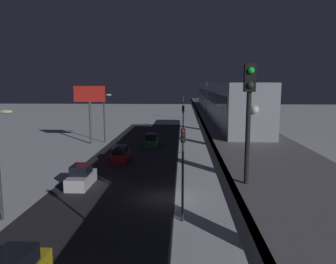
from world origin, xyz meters
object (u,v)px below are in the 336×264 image
at_px(traffic_light_mid, 183,122).
at_px(traffic_light_far, 183,109).
at_px(sedan_white, 81,177).
at_px(traffic_light_near, 183,161).
at_px(traffic_light_distant, 183,103).
at_px(sedan_green, 151,141).
at_px(subway_train, 220,97).
at_px(sedan_red, 120,155).
at_px(rail_signal, 249,103).
at_px(commercial_billboard, 90,100).

xyz_separation_m(traffic_light_mid, traffic_light_far, (0.00, -21.82, 0.00)).
height_order(sedan_white, traffic_light_mid, traffic_light_mid).
distance_m(traffic_light_near, traffic_light_mid, 21.82).
bearing_deg(sedan_white, traffic_light_distant, -99.11).
height_order(sedan_green, traffic_light_mid, traffic_light_mid).
height_order(subway_train, traffic_light_near, subway_train).
bearing_deg(traffic_light_distant, sedan_green, 83.14).
distance_m(traffic_light_far, traffic_light_distant, 21.82).
bearing_deg(traffic_light_far, sedan_red, 74.34).
relative_size(subway_train, traffic_light_distant, 5.76).
distance_m(sedan_red, sedan_white, 9.61).
relative_size(sedan_white, traffic_light_far, 0.66).
height_order(subway_train, sedan_green, subway_train).
height_order(sedan_white, sedan_green, same).
distance_m(rail_signal, traffic_light_mid, 32.71).
xyz_separation_m(traffic_light_mid, traffic_light_distant, (0.00, -43.64, 0.00)).
bearing_deg(rail_signal, sedan_red, -70.59).
bearing_deg(traffic_light_distant, sedan_red, 81.22).
relative_size(traffic_light_distant, commercial_billboard, 0.72).
relative_size(sedan_red, traffic_light_distant, 0.64).
xyz_separation_m(sedan_red, sedan_green, (-2.80, -9.54, 0.00)).
bearing_deg(commercial_billboard, traffic_light_distant, -111.08).
distance_m(rail_signal, traffic_light_distant, 76.13).
bearing_deg(sedan_white, traffic_light_far, -104.41).
height_order(traffic_light_mid, traffic_light_far, same).
height_order(rail_signal, commercial_billboard, rail_signal).
distance_m(subway_train, traffic_light_near, 16.69).
xyz_separation_m(subway_train, traffic_light_far, (4.05, -27.85, -3.58)).
xyz_separation_m(traffic_light_near, traffic_light_far, (0.00, -43.64, 0.00)).
bearing_deg(subway_train, traffic_light_far, -81.73).
bearing_deg(rail_signal, traffic_light_far, -87.72).
xyz_separation_m(traffic_light_near, traffic_light_distant, (0.00, -65.46, 0.00)).
bearing_deg(rail_signal, traffic_light_near, -78.43).
bearing_deg(subway_train, rail_signal, 85.87).
relative_size(sedan_green, commercial_billboard, 0.49).
distance_m(subway_train, sedan_white, 17.22).
height_order(sedan_red, traffic_light_distant, traffic_light_distant).
bearing_deg(commercial_billboard, traffic_light_near, 116.69).
relative_size(sedan_green, traffic_light_near, 0.68).
distance_m(traffic_light_near, traffic_light_far, 43.64).
bearing_deg(traffic_light_distant, traffic_light_mid, 90.00).
bearing_deg(traffic_light_mid, commercial_billboard, -24.77).
height_order(subway_train, commercial_billboard, subway_train).
xyz_separation_m(sedan_white, commercial_billboard, (4.98, -20.97, 6.03)).
bearing_deg(traffic_light_near, sedan_red, -66.04).
xyz_separation_m(rail_signal, sedan_green, (6.85, -36.93, -7.92)).
relative_size(sedan_white, commercial_billboard, 0.48).
height_order(subway_train, sedan_red, subway_train).
height_order(rail_signal, traffic_light_distant, rail_signal).
height_order(rail_signal, sedan_white, rail_signal).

